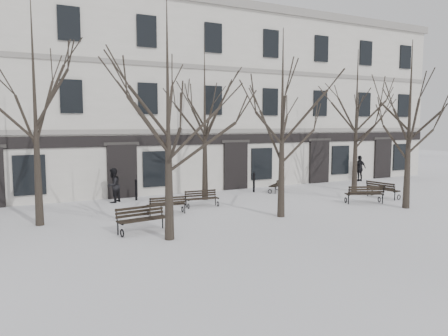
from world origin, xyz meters
TOP-DOWN VIEW (x-y plane):
  - ground at (0.00, 0.00)m, footprint 100.00×100.00m
  - building at (0.00, 12.96)m, footprint 40.40×10.20m
  - tree_1 at (-4.22, -1.36)m, footprint 5.68×5.68m
  - tree_2 at (1.38, -0.02)m, footprint 5.60×5.60m
  - tree_3 at (7.83, -1.14)m, footprint 5.52×5.52m
  - tree_4 at (-8.06, 3.01)m, footprint 6.18×6.18m
  - tree_5 at (0.28, 5.44)m, footprint 5.66×5.66m
  - tree_6 at (9.51, 4.04)m, footprint 5.85×5.85m
  - bench_0 at (-4.76, 0.06)m, footprint 1.98×0.96m
  - bench_1 at (-2.86, 2.66)m, footprint 1.71×0.72m
  - bench_2 at (6.94, 0.64)m, footprint 1.96×1.33m
  - bench_3 at (-0.74, 3.61)m, footprint 1.64×0.69m
  - bench_4 at (5.17, 5.84)m, footprint 1.56×1.43m
  - bench_5 at (9.05, 1.45)m, footprint 0.85×1.86m
  - bollard_a at (-3.05, 6.88)m, footprint 0.14×0.14m
  - bollard_b at (3.90, 6.40)m, footprint 0.15×0.15m
  - pedestrian_b at (-4.28, 6.75)m, footprint 1.09×1.08m
  - pedestrian_c at (13.12, 7.29)m, footprint 1.07×0.45m

SIDE VIEW (x-z plane):
  - ground at x=0.00m, z-range 0.00..0.00m
  - pedestrian_b at x=-4.28m, z-range -0.89..0.89m
  - pedestrian_c at x=13.12m, z-range -0.91..0.91m
  - bench_4 at x=5.17m, z-range 0.03..0.83m
  - bench_3 at x=-0.74m, z-range 0.04..0.84m
  - bench_1 at x=-2.86m, z-range 0.04..0.88m
  - bench_5 at x=9.05m, z-range 0.04..0.95m
  - bench_2 at x=6.94m, z-range 0.04..0.98m
  - bench_0 at x=-4.76m, z-range 0.04..1.00m
  - bollard_a at x=-3.05m, z-range 0.04..1.15m
  - bollard_b at x=3.90m, z-range 0.04..1.20m
  - tree_3 at x=7.83m, z-range 0.99..8.88m
  - tree_2 at x=1.38m, z-range 1.00..9.00m
  - tree_5 at x=0.28m, z-range 1.01..9.09m
  - tree_1 at x=-4.22m, z-range 1.01..9.12m
  - tree_6 at x=9.51m, z-range 1.05..9.40m
  - building at x=0.00m, z-range -0.18..11.22m
  - tree_4 at x=-8.06m, z-range 1.11..9.93m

